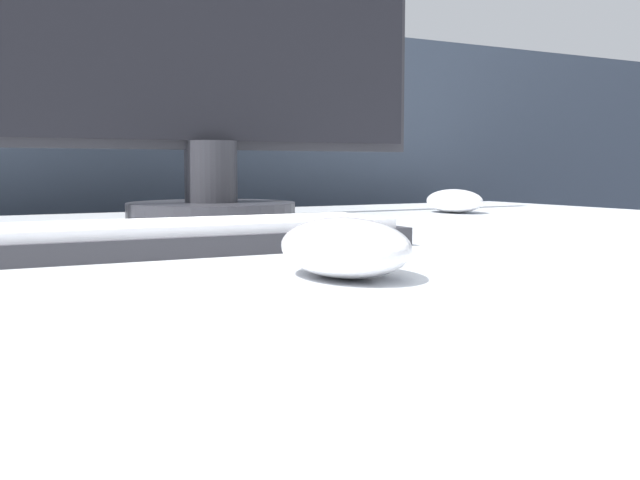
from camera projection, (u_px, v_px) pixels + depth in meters
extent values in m
cube|color=#333D4C|center=(110.00, 326.00, 1.26)|extent=(5.00, 0.03, 1.05)
ellipsoid|color=silver|center=(345.00, 247.00, 0.46)|extent=(0.08, 0.11, 0.04)
cube|color=#28282D|center=(159.00, 242.00, 0.60)|extent=(0.42, 0.13, 0.02)
cube|color=white|center=(159.00, 227.00, 0.60)|extent=(0.39, 0.12, 0.01)
cylinder|color=#28282D|center=(211.00, 210.00, 1.01)|extent=(0.23, 0.23, 0.02)
cylinder|color=#28282D|center=(211.00, 172.00, 1.00)|extent=(0.07, 0.07, 0.08)
cube|color=#28282D|center=(207.00, 19.00, 0.99)|extent=(0.63, 0.01, 0.34)
cube|color=black|center=(209.00, 19.00, 0.98)|extent=(0.61, 0.02, 0.32)
ellipsoid|color=white|center=(454.00, 201.00, 1.10)|extent=(0.07, 0.10, 0.03)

